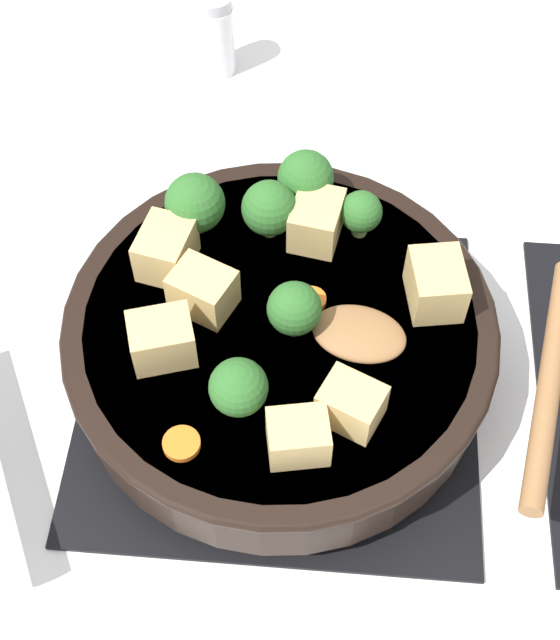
% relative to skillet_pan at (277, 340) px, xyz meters
% --- Properties ---
extents(ground_plane, '(2.40, 2.40, 0.00)m').
position_rel_skillet_pan_xyz_m(ground_plane, '(-0.00, 0.00, -0.06)').
color(ground_plane, white).
extents(front_burner_grate, '(0.31, 0.31, 0.03)m').
position_rel_skillet_pan_xyz_m(front_burner_grate, '(-0.00, 0.00, -0.05)').
color(front_burner_grate, black).
rests_on(front_burner_grate, ground_plane).
extents(skillet_pan, '(0.37, 0.44, 0.06)m').
position_rel_skillet_pan_xyz_m(skillet_pan, '(0.00, 0.00, 0.00)').
color(skillet_pan, black).
rests_on(skillet_pan, front_burner_grate).
extents(wooden_spoon, '(0.20, 0.20, 0.02)m').
position_rel_skillet_pan_xyz_m(wooden_spoon, '(0.03, 0.13, 0.03)').
color(wooden_spoon, olive).
rests_on(wooden_spoon, skillet_pan).
extents(tofu_cube_center_large, '(0.05, 0.04, 0.04)m').
position_rel_skillet_pan_xyz_m(tofu_cube_center_large, '(-0.03, 0.11, 0.04)').
color(tofu_cube_center_large, '#DBB770').
rests_on(tofu_cube_center_large, skillet_pan).
extents(tofu_cube_near_handle, '(0.05, 0.04, 0.04)m').
position_rel_skillet_pan_xyz_m(tofu_cube_near_handle, '(-0.08, 0.02, 0.04)').
color(tofu_cube_near_handle, '#DBB770').
rests_on(tofu_cube_near_handle, skillet_pan).
extents(tofu_cube_east_chunk, '(0.05, 0.05, 0.03)m').
position_rel_skillet_pan_xyz_m(tofu_cube_east_chunk, '(-0.01, -0.05, 0.04)').
color(tofu_cube_east_chunk, '#DBB770').
rests_on(tofu_cube_east_chunk, skillet_pan).
extents(tofu_cube_west_chunk, '(0.05, 0.05, 0.04)m').
position_rel_skillet_pan_xyz_m(tofu_cube_west_chunk, '(-0.05, -0.09, 0.04)').
color(tofu_cube_west_chunk, '#DBB770').
rests_on(tofu_cube_west_chunk, skillet_pan).
extents(tofu_cube_back_piece, '(0.05, 0.05, 0.03)m').
position_rel_skillet_pan_xyz_m(tofu_cube_back_piece, '(0.07, 0.06, 0.04)').
color(tofu_cube_back_piece, '#DBB770').
rests_on(tofu_cube_back_piece, skillet_pan).
extents(tofu_cube_front_piece, '(0.05, 0.05, 0.03)m').
position_rel_skillet_pan_xyz_m(tofu_cube_front_piece, '(0.03, -0.08, 0.04)').
color(tofu_cube_front_piece, '#DBB770').
rests_on(tofu_cube_front_piece, skillet_pan).
extents(tofu_cube_mid_small, '(0.04, 0.04, 0.03)m').
position_rel_skillet_pan_xyz_m(tofu_cube_mid_small, '(0.10, 0.02, 0.04)').
color(tofu_cube_mid_small, '#DBB770').
rests_on(tofu_cube_mid_small, skillet_pan).
extents(broccoli_floret_near_spoon, '(0.04, 0.04, 0.05)m').
position_rel_skillet_pan_xyz_m(broccoli_floret_near_spoon, '(-0.12, 0.01, 0.05)').
color(broccoli_floret_near_spoon, '#709956').
rests_on(broccoli_floret_near_spoon, skillet_pan).
extents(broccoli_floret_center_top, '(0.04, 0.04, 0.05)m').
position_rel_skillet_pan_xyz_m(broccoli_floret_center_top, '(-0.08, -0.01, 0.05)').
color(broccoli_floret_center_top, '#709956').
rests_on(broccoli_floret_center_top, skillet_pan).
extents(broccoli_floret_east_rim, '(0.04, 0.04, 0.05)m').
position_rel_skillet_pan_xyz_m(broccoli_floret_east_rim, '(0.01, 0.01, 0.05)').
color(broccoli_floret_east_rim, '#709956').
rests_on(broccoli_floret_east_rim, skillet_pan).
extents(broccoli_floret_west_rim, '(0.04, 0.04, 0.05)m').
position_rel_skillet_pan_xyz_m(broccoli_floret_west_rim, '(0.07, -0.02, 0.05)').
color(broccoli_floret_west_rim, '#709956').
rests_on(broccoli_floret_west_rim, skillet_pan).
extents(broccoli_floret_north_edge, '(0.03, 0.03, 0.04)m').
position_rel_skillet_pan_xyz_m(broccoli_floret_north_edge, '(-0.09, 0.06, 0.05)').
color(broccoli_floret_north_edge, '#709956').
rests_on(broccoli_floret_north_edge, skillet_pan).
extents(broccoli_floret_south_cluster, '(0.05, 0.05, 0.05)m').
position_rel_skillet_pan_xyz_m(broccoli_floret_south_cluster, '(-0.08, -0.07, 0.05)').
color(broccoli_floret_south_cluster, '#709956').
rests_on(broccoli_floret_south_cluster, skillet_pan).
extents(carrot_slice_orange_thin, '(0.03, 0.03, 0.01)m').
position_rel_skillet_pan_xyz_m(carrot_slice_orange_thin, '(0.10, -0.05, 0.03)').
color(carrot_slice_orange_thin, orange).
rests_on(carrot_slice_orange_thin, skillet_pan).
extents(carrot_slice_near_center, '(0.02, 0.02, 0.01)m').
position_rel_skillet_pan_xyz_m(carrot_slice_near_center, '(-0.02, 0.02, 0.03)').
color(carrot_slice_near_center, orange).
rests_on(carrot_slice_near_center, skillet_pan).
extents(salt_shaker, '(0.04, 0.04, 0.09)m').
position_rel_skillet_pan_xyz_m(salt_shaker, '(-0.37, -0.09, -0.02)').
color(salt_shaker, white).
rests_on(salt_shaker, ground_plane).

